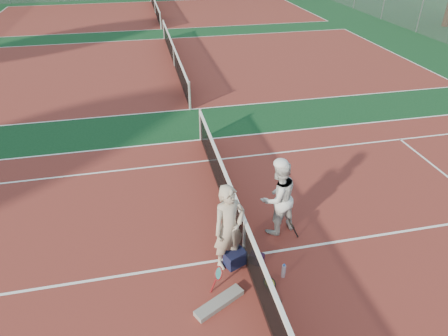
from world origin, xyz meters
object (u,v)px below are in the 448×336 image
object	(u,v)px
sports_bag_purple	(257,258)
water_bottle	(284,271)
net_main	(244,239)
player_a	(229,228)
sports_bag_navy	(235,258)
racket_black_held	(291,230)
player_b	(278,198)
racket_spare	(269,284)
racket_red	(219,279)

from	to	relation	value
sports_bag_purple	water_bottle	size ratio (longest dim) A/B	0.94
net_main	player_a	distance (m)	0.59
water_bottle	sports_bag_navy	bearing A→B (deg)	148.26
racket_black_held	sports_bag_navy	xyz separation A→B (m)	(-1.39, -0.49, -0.11)
player_a	water_bottle	world-z (taller)	player_a
sports_bag_purple	player_b	bearing A→B (deg)	51.86
racket_black_held	sports_bag_purple	bearing A→B (deg)	24.57
sports_bag_purple	player_a	bearing A→B (deg)	169.96
player_a	player_b	distance (m)	1.54
player_b	sports_bag_purple	world-z (taller)	player_b
racket_black_held	sports_bag_navy	size ratio (longest dim) A/B	1.30
net_main	racket_black_held	size ratio (longest dim) A/B	19.80
sports_bag_purple	racket_black_held	bearing A→B (deg)	29.79
player_a	sports_bag_navy	distance (m)	0.81
net_main	player_a	world-z (taller)	player_a
water_bottle	net_main	bearing A→B (deg)	132.00
racket_spare	racket_black_held	bearing A→B (deg)	-46.46
player_b	racket_black_held	bearing A→B (deg)	101.54
player_a	water_bottle	size ratio (longest dim) A/B	6.44
player_b	water_bottle	world-z (taller)	player_b
sports_bag_navy	water_bottle	bearing A→B (deg)	-31.74
racket_black_held	player_b	bearing A→B (deg)	-65.71
net_main	player_b	bearing A→B (deg)	36.46
player_a	water_bottle	xyz separation A→B (m)	(0.99, -0.59, -0.82)
player_b	racket_spare	distance (m)	1.91
sports_bag_navy	sports_bag_purple	size ratio (longest dim) A/B	1.50
net_main	racket_spare	size ratio (longest dim) A/B	18.31
racket_black_held	sports_bag_purple	world-z (taller)	racket_black_held
net_main	sports_bag_purple	size ratio (longest dim) A/B	38.74
racket_black_held	racket_spare	xyz separation A→B (m)	(-0.86, -1.19, -0.23)
racket_black_held	sports_bag_purple	xyz separation A→B (m)	(-0.94, -0.54, -0.16)
racket_red	racket_spare	bearing A→B (deg)	-17.71
player_a	racket_black_held	distance (m)	1.72
net_main	racket_red	bearing A→B (deg)	-132.47
racket_red	racket_black_held	xyz separation A→B (m)	(1.86, 1.08, -0.01)
player_b	sports_bag_purple	distance (m)	1.42
player_a	racket_red	xyz separation A→B (m)	(-0.35, -0.64, -0.68)
player_a	racket_red	bearing A→B (deg)	-138.68
net_main	racket_black_held	xyz separation A→B (m)	(1.16, 0.32, -0.23)
player_b	sports_bag_navy	xyz separation A→B (m)	(-1.18, -0.87, -0.75)
racket_spare	sports_bag_navy	size ratio (longest dim) A/B	1.41
racket_red	racket_black_held	size ratio (longest dim) A/B	1.03
sports_bag_navy	sports_bag_purple	world-z (taller)	sports_bag_navy
player_b	racket_black_held	xyz separation A→B (m)	(0.22, -0.38, -0.64)
racket_red	sports_bag_navy	size ratio (longest dim) A/B	1.34
net_main	sports_bag_navy	size ratio (longest dim) A/B	25.75
sports_bag_navy	racket_red	bearing A→B (deg)	-128.51
racket_red	sports_bag_purple	distance (m)	1.08
racket_black_held	net_main	bearing A→B (deg)	10.05
net_main	player_a	xyz separation A→B (m)	(-0.35, -0.12, 0.46)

